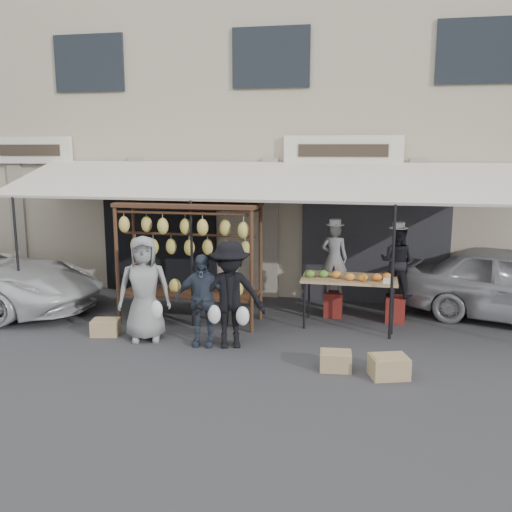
{
  "coord_description": "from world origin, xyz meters",
  "views": [
    {
      "loc": [
        2.15,
        -8.41,
        3.22
      ],
      "look_at": [
        0.12,
        1.4,
        1.3
      ],
      "focal_mm": 40.0,
      "sensor_mm": 36.0,
      "label": 1
    }
  ],
  "objects_px": {
    "banana_rack": "(188,240)",
    "produce_table": "(349,279)",
    "customer_right": "(230,295)",
    "crate_far": "(106,327)",
    "customer_left": "(144,288)",
    "vendor_right": "(397,262)",
    "crate_near_b": "(389,367)",
    "vendor_left": "(334,258)",
    "customer_mid": "(202,300)",
    "crate_near_a": "(336,361)"
  },
  "relations": [
    {
      "from": "vendor_left",
      "to": "banana_rack",
      "type": "bearing_deg",
      "value": 21.72
    },
    {
      "from": "customer_mid",
      "to": "customer_right",
      "type": "height_order",
      "value": "customer_right"
    },
    {
      "from": "vendor_left",
      "to": "crate_near_b",
      "type": "distance_m",
      "value": 3.16
    },
    {
      "from": "customer_mid",
      "to": "crate_near_b",
      "type": "distance_m",
      "value": 3.14
    },
    {
      "from": "vendor_left",
      "to": "customer_mid",
      "type": "xyz_separation_m",
      "value": [
        -1.99,
        -2.07,
        -0.38
      ]
    },
    {
      "from": "produce_table",
      "to": "banana_rack",
      "type": "bearing_deg",
      "value": -172.46
    },
    {
      "from": "customer_mid",
      "to": "customer_left",
      "type": "bearing_deg",
      "value": 171.1
    },
    {
      "from": "banana_rack",
      "to": "vendor_right",
      "type": "distance_m",
      "value": 3.85
    },
    {
      "from": "customer_left",
      "to": "customer_right",
      "type": "bearing_deg",
      "value": -21.29
    },
    {
      "from": "customer_left",
      "to": "crate_far",
      "type": "distance_m",
      "value": 1.08
    },
    {
      "from": "customer_left",
      "to": "vendor_left",
      "type": "bearing_deg",
      "value": 14.61
    },
    {
      "from": "produce_table",
      "to": "crate_far",
      "type": "height_order",
      "value": "produce_table"
    },
    {
      "from": "customer_left",
      "to": "customer_mid",
      "type": "bearing_deg",
      "value": -22.66
    },
    {
      "from": "crate_far",
      "to": "vendor_left",
      "type": "bearing_deg",
      "value": 27.02
    },
    {
      "from": "customer_left",
      "to": "banana_rack",
      "type": "bearing_deg",
      "value": 49.14
    },
    {
      "from": "crate_far",
      "to": "customer_left",
      "type": "bearing_deg",
      "value": -5.46
    },
    {
      "from": "vendor_right",
      "to": "customer_right",
      "type": "height_order",
      "value": "vendor_right"
    },
    {
      "from": "vendor_right",
      "to": "crate_near_b",
      "type": "xyz_separation_m",
      "value": [
        -0.16,
        -2.7,
        -0.99
      ]
    },
    {
      "from": "produce_table",
      "to": "crate_near_a",
      "type": "relative_size",
      "value": 3.73
    },
    {
      "from": "customer_mid",
      "to": "produce_table",
      "type": "bearing_deg",
      "value": 28.17
    },
    {
      "from": "banana_rack",
      "to": "customer_left",
      "type": "height_order",
      "value": "banana_rack"
    },
    {
      "from": "vendor_left",
      "to": "customer_right",
      "type": "xyz_separation_m",
      "value": [
        -1.52,
        -2.07,
        -0.27
      ]
    },
    {
      "from": "crate_near_a",
      "to": "vendor_right",
      "type": "bearing_deg",
      "value": 70.35
    },
    {
      "from": "customer_right",
      "to": "crate_near_b",
      "type": "relative_size",
      "value": 3.38
    },
    {
      "from": "customer_right",
      "to": "crate_far",
      "type": "relative_size",
      "value": 3.81
    },
    {
      "from": "banana_rack",
      "to": "customer_right",
      "type": "distance_m",
      "value": 1.7
    },
    {
      "from": "vendor_left",
      "to": "crate_far",
      "type": "relative_size",
      "value": 2.9
    },
    {
      "from": "customer_mid",
      "to": "crate_near_b",
      "type": "xyz_separation_m",
      "value": [
        2.99,
        -0.76,
        -0.61
      ]
    },
    {
      "from": "vendor_right",
      "to": "vendor_left",
      "type": "bearing_deg",
      "value": 12.03
    },
    {
      "from": "customer_right",
      "to": "crate_far",
      "type": "height_order",
      "value": "customer_right"
    },
    {
      "from": "banana_rack",
      "to": "produce_table",
      "type": "height_order",
      "value": "banana_rack"
    },
    {
      "from": "produce_table",
      "to": "crate_near_a",
      "type": "distance_m",
      "value": 2.29
    },
    {
      "from": "banana_rack",
      "to": "customer_right",
      "type": "bearing_deg",
      "value": -46.9
    },
    {
      "from": "vendor_right",
      "to": "crate_near_a",
      "type": "bearing_deg",
      "value": 88.87
    },
    {
      "from": "produce_table",
      "to": "vendor_left",
      "type": "height_order",
      "value": "vendor_left"
    },
    {
      "from": "banana_rack",
      "to": "crate_far",
      "type": "bearing_deg",
      "value": -140.29
    },
    {
      "from": "vendor_right",
      "to": "crate_far",
      "type": "distance_m",
      "value": 5.36
    },
    {
      "from": "customer_mid",
      "to": "vendor_left",
      "type": "bearing_deg",
      "value": 40.82
    },
    {
      "from": "vendor_right",
      "to": "customer_left",
      "type": "height_order",
      "value": "vendor_right"
    },
    {
      "from": "vendor_right",
      "to": "crate_near_b",
      "type": "distance_m",
      "value": 2.88
    },
    {
      "from": "customer_mid",
      "to": "customer_right",
      "type": "bearing_deg",
      "value": -4.57
    },
    {
      "from": "produce_table",
      "to": "crate_near_b",
      "type": "distance_m",
      "value": 2.49
    },
    {
      "from": "crate_far",
      "to": "crate_near_b",
      "type": "bearing_deg",
      "value": -10.65
    },
    {
      "from": "produce_table",
      "to": "crate_far",
      "type": "xyz_separation_m",
      "value": [
        -4.11,
        -1.39,
        -0.74
      ]
    },
    {
      "from": "banana_rack",
      "to": "vendor_right",
      "type": "xyz_separation_m",
      "value": [
        3.74,
        0.8,
        -0.41
      ]
    },
    {
      "from": "banana_rack",
      "to": "crate_far",
      "type": "distance_m",
      "value": 2.12
    },
    {
      "from": "banana_rack",
      "to": "customer_left",
      "type": "bearing_deg",
      "value": -111.81
    },
    {
      "from": "vendor_right",
      "to": "produce_table",
      "type": "bearing_deg",
      "value": 44.81
    },
    {
      "from": "customer_right",
      "to": "crate_far",
      "type": "xyz_separation_m",
      "value": [
        -2.27,
        0.13,
        -0.74
      ]
    },
    {
      "from": "customer_left",
      "to": "crate_far",
      "type": "relative_size",
      "value": 3.87
    }
  ]
}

